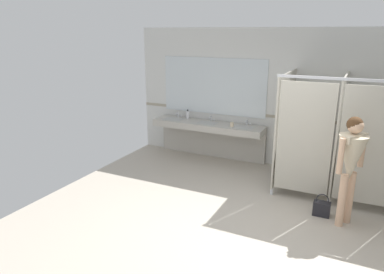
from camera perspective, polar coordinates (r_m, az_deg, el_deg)
The scene contains 10 objects.
ground_plane at distance 5.27m, azimuth 8.33°, elevation -15.55°, with size 6.92×6.38×0.10m, color #B2A899.
wall_back at distance 7.47m, azimuth 15.82°, elevation 5.71°, with size 6.92×0.12×2.82m, color silver.
wall_back_tile_band at distance 7.48m, azimuth 15.52°, elevation 2.93°, with size 6.92×0.01×0.06m, color #9E937F.
vanity_counter at distance 7.87m, azimuth 2.77°, elevation 0.87°, with size 2.48×0.55×0.94m.
mirror_panel at distance 7.84m, azimuth 3.45°, elevation 8.14°, with size 2.38×0.02×1.22m, color silver.
bathroom_stalls at distance 6.41m, azimuth 26.56°, elevation -0.11°, with size 2.88×1.50×2.09m.
person_standing at distance 5.47m, azimuth 24.13°, elevation -3.16°, with size 0.55×0.55×1.63m.
handbag at distance 5.93m, azimuth 20.06°, elevation -10.67°, with size 0.25×0.15×0.36m.
soap_dispenser at distance 8.09m, azimuth -0.69°, elevation 3.60°, with size 0.07×0.07×0.21m.
paper_cup at distance 7.44m, azimuth 6.42°, elevation 2.00°, with size 0.07×0.07×0.09m, color beige.
Camera 1 is at (1.27, -4.29, 2.74)m, focal length 33.28 mm.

